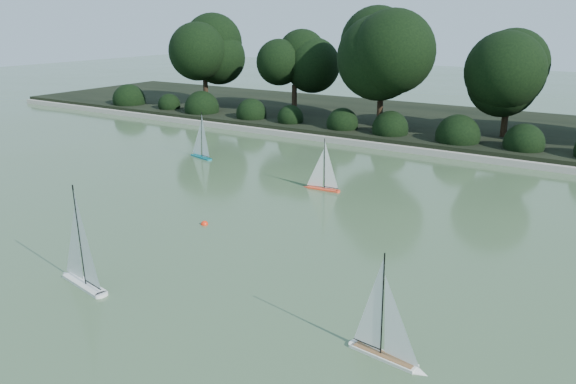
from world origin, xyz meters
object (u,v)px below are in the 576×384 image
at_px(sailboat_white_a, 80,268).
at_px(sailboat_white_b, 390,344).
at_px(sailboat_orange, 320,181).
at_px(sailboat_teal, 199,150).
at_px(race_buoy, 204,224).

relative_size(sailboat_white_a, sailboat_white_b, 1.19).
distance_m(sailboat_orange, sailboat_teal, 4.59).
bearing_deg(sailboat_white_b, sailboat_orange, 126.06).
distance_m(sailboat_white_a, race_buoy, 3.00).
bearing_deg(sailboat_teal, sailboat_orange, -11.04).
xyz_separation_m(sailboat_orange, race_buoy, (-0.78, -3.28, -0.21)).
height_order(sailboat_white_a, sailboat_white_b, sailboat_white_a).
xyz_separation_m(sailboat_orange, sailboat_teal, (-4.51, 0.88, 0.01)).
relative_size(sailboat_white_b, sailboat_teal, 1.02).
xyz_separation_m(sailboat_white_b, race_buoy, (-4.87, 2.33, -0.22)).
distance_m(sailboat_white_a, sailboat_teal, 8.11).
xyz_separation_m(sailboat_white_b, sailboat_orange, (-4.09, 5.61, -0.02)).
bearing_deg(race_buoy, sailboat_teal, 131.89).
bearing_deg(sailboat_orange, sailboat_white_a, -96.24).
xyz_separation_m(sailboat_white_b, sailboat_teal, (-8.60, 6.49, -0.00)).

